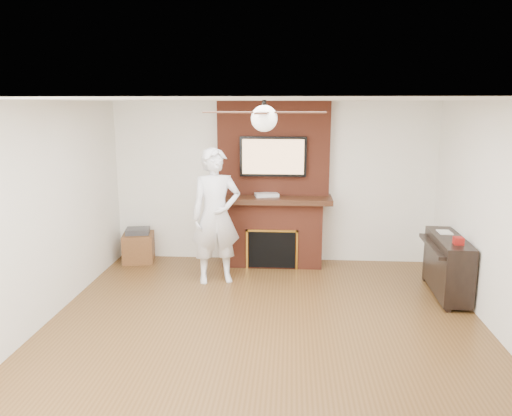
# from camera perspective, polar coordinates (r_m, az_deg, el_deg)

# --- Properties ---
(room_shell) EXTENTS (5.36, 5.86, 2.86)m
(room_shell) POSITION_cam_1_polar(r_m,az_deg,el_deg) (5.12, 0.89, -1.85)
(room_shell) COLOR #543618
(room_shell) RESTS_ON ground
(fireplace) EXTENTS (1.78, 0.64, 2.50)m
(fireplace) POSITION_cam_1_polar(r_m,az_deg,el_deg) (7.66, 1.95, 0.83)
(fireplace) COLOR maroon
(fireplace) RESTS_ON ground
(tv) EXTENTS (1.00, 0.08, 0.60)m
(tv) POSITION_cam_1_polar(r_m,az_deg,el_deg) (7.52, 1.97, 5.90)
(tv) COLOR black
(tv) RESTS_ON fireplace
(ceiling_fan) EXTENTS (1.21, 1.21, 0.31)m
(ceiling_fan) POSITION_cam_1_polar(r_m,az_deg,el_deg) (4.98, 0.94, 10.33)
(ceiling_fan) COLOR black
(ceiling_fan) RESTS_ON room_shell
(person) EXTENTS (0.79, 0.64, 1.88)m
(person) POSITION_cam_1_polar(r_m,az_deg,el_deg) (6.89, -4.61, -0.94)
(person) COLOR white
(person) RESTS_ON ground
(side_table) EXTENTS (0.54, 0.54, 0.54)m
(side_table) POSITION_cam_1_polar(r_m,az_deg,el_deg) (8.13, -13.28, -4.25)
(side_table) COLOR brown
(side_table) RESTS_ON ground
(piano) EXTENTS (0.49, 1.21, 0.87)m
(piano) POSITION_cam_1_polar(r_m,az_deg,el_deg) (6.95, 21.01, -6.04)
(piano) COLOR black
(piano) RESTS_ON ground
(cable_box) EXTENTS (0.39, 0.28, 0.05)m
(cable_box) POSITION_cam_1_polar(r_m,az_deg,el_deg) (7.55, 1.22, 1.52)
(cable_box) COLOR silver
(cable_box) RESTS_ON fireplace
(candle_orange) EXTENTS (0.06, 0.06, 0.12)m
(candle_orange) POSITION_cam_1_polar(r_m,az_deg,el_deg) (7.72, 0.19, -6.25)
(candle_orange) COLOR orange
(candle_orange) RESTS_ON ground
(candle_green) EXTENTS (0.08, 0.08, 0.09)m
(candle_green) POSITION_cam_1_polar(r_m,az_deg,el_deg) (7.70, 2.21, -6.43)
(candle_green) COLOR #3E732E
(candle_green) RESTS_ON ground
(candle_cream) EXTENTS (0.07, 0.07, 0.10)m
(candle_cream) POSITION_cam_1_polar(r_m,az_deg,el_deg) (7.74, 2.40, -6.28)
(candle_cream) COLOR beige
(candle_cream) RESTS_ON ground
(candle_blue) EXTENTS (0.06, 0.06, 0.09)m
(candle_blue) POSITION_cam_1_polar(r_m,az_deg,el_deg) (7.73, 3.57, -6.39)
(candle_blue) COLOR #326896
(candle_blue) RESTS_ON ground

